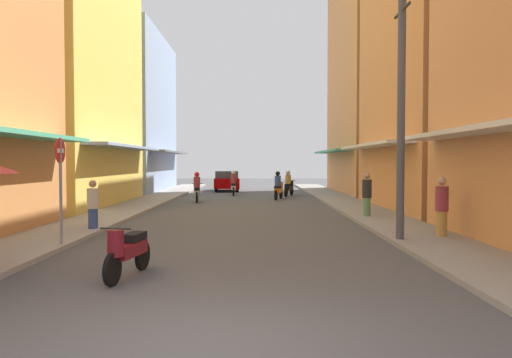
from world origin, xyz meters
The scene contains 18 objects.
ground_plane centered at (0.00, 15.05, 0.00)m, with size 83.84×83.84×0.00m, color #4C4C4F.
sidewalk_left centered at (-5.02, 15.05, 0.06)m, with size 2.10×46.11×0.12m, color #9E9991.
sidewalk_right centered at (5.02, 15.05, 0.06)m, with size 2.10×46.11×0.12m, color gray.
building_left_mid centered at (-9.06, 17.79, 8.35)m, with size 7.05×10.57×16.71m.
building_left_far centered at (-9.06, 29.51, 5.51)m, with size 7.05×11.12×11.02m.
building_right_mid centered at (9.06, 15.90, 7.63)m, with size 7.05×9.92×15.28m.
building_right_far centered at (9.06, 27.03, 7.97)m, with size 7.05×10.99×15.95m.
motorbike_black centered at (2.55, 24.39, 0.70)m, with size 0.78×1.73×1.58m.
motorbike_orange centered at (1.80, 21.83, 0.70)m, with size 0.69×1.77×1.58m.
motorbike_white centered at (-0.87, 24.91, 0.70)m, with size 0.55×1.81×1.58m.
motorbike_silver centered at (-2.53, 19.99, 0.70)m, with size 0.55×1.81×1.58m.
motorbike_maroon centered at (-1.77, 3.41, 0.50)m, with size 0.60×1.80×0.96m.
parked_car centered at (-1.57, 29.82, 0.74)m, with size 2.00×4.20×1.45m.
pedestrian_midway centered at (4.57, 12.37, 0.85)m, with size 0.34×0.34×1.70m.
pedestrian_far centered at (-4.29, 9.10, 0.77)m, with size 0.34×0.34×1.55m.
pedestrian_crossing centered at (5.47, 7.61, 0.85)m, with size 0.34×0.34×1.69m.
utility_pole centered at (4.21, 7.10, 3.32)m, with size 0.20×1.20×6.48m.
street_sign_no_entry centered at (-4.11, 6.31, 1.72)m, with size 0.07×0.60×2.65m.
Camera 1 is at (0.54, -5.23, 2.07)m, focal length 34.12 mm.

